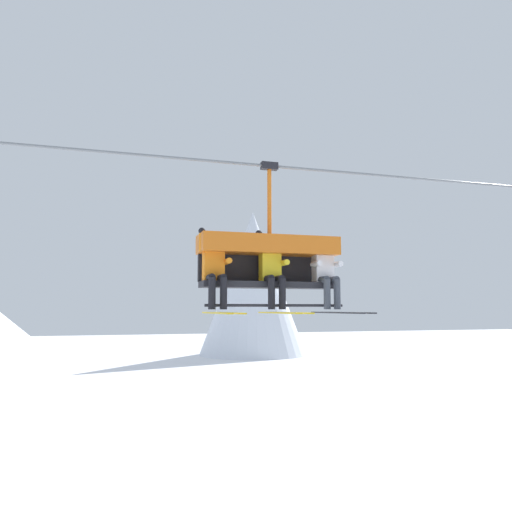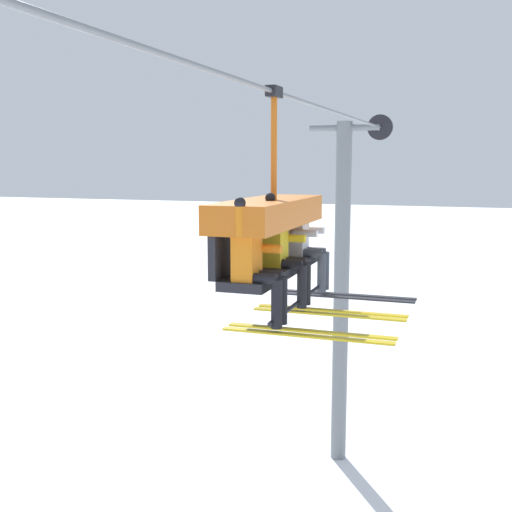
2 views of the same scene
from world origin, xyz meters
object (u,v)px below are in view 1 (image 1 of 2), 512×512
Objects in this scene: skier_orange at (215,269)px; skier_white at (326,272)px; chairlift_chair at (268,254)px; skier_yellow at (272,270)px.

skier_orange is 1.87m from skier_white.
chairlift_chair is 1.00m from skier_white.
skier_white is (0.93, -0.22, -0.29)m from chairlift_chair.
chairlift_chair is 1.40× the size of skier_yellow.
skier_white is (1.87, -0.01, -0.02)m from skier_orange.
skier_yellow is (0.93, 0.00, 0.00)m from skier_orange.
chairlift_chair is at bearing 12.90° from skier_orange.
skier_white is at bearing -0.42° from skier_yellow.
skier_white is (0.94, -0.01, -0.02)m from skier_yellow.
chairlift_chair reaches higher than skier_orange.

